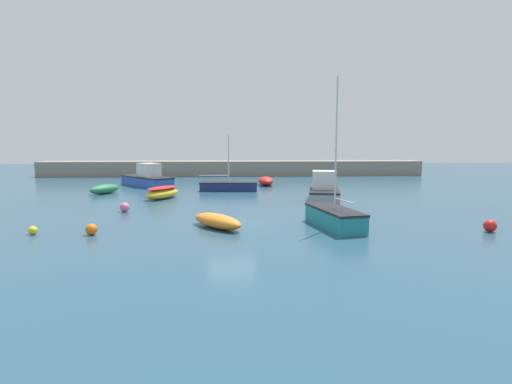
# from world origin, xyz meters

# --- Properties ---
(ground_plane) EXTENTS (120.00, 120.00, 0.20)m
(ground_plane) POSITION_xyz_m (0.00, 0.00, -0.10)
(ground_plane) COLOR #284C60
(harbor_breakwater) EXTENTS (48.12, 3.69, 1.86)m
(harbor_breakwater) POSITION_xyz_m (0.00, 30.84, 0.93)
(harbor_breakwater) COLOR gray
(harbor_breakwater) RESTS_ON ground_plane
(sailboat_tall_mast) EXTENTS (2.31, 4.53, 7.46)m
(sailboat_tall_mast) POSITION_xyz_m (5.24, -1.02, 0.52)
(sailboat_tall_mast) COLOR teal
(sailboat_tall_mast) RESTS_ON ground_plane
(motorboat_with_cabin) EXTENTS (5.94, 6.32, 2.26)m
(motorboat_with_cabin) POSITION_xyz_m (-8.28, 18.40, 0.75)
(motorboat_with_cabin) COLOR #2D56B7
(motorboat_with_cabin) RESTS_ON ground_plane
(rowboat_white_midwater) EXTENTS (2.45, 3.14, 0.79)m
(rowboat_white_midwater) POSITION_xyz_m (-10.66, 13.04, 0.40)
(rowboat_white_midwater) COLOR #287A4C
(rowboat_white_midwater) RESTS_ON ground_plane
(sailboat_short_mast) EXTENTS (5.17, 1.90, 4.96)m
(sailboat_short_mast) POSITION_xyz_m (-0.33, 14.45, 0.42)
(sailboat_short_mast) COLOR navy
(sailboat_short_mast) RESTS_ON ground_plane
(open_tender_yellow) EXTENTS (3.13, 3.42, 0.70)m
(open_tender_yellow) POSITION_xyz_m (-0.68, -0.82, 0.35)
(open_tender_yellow) COLOR orange
(open_tender_yellow) RESTS_ON ground_plane
(rowboat_blue_near) EXTENTS (1.55, 3.12, 0.86)m
(rowboat_blue_near) POSITION_xyz_m (3.30, 18.81, 0.43)
(rowboat_blue_near) COLOR red
(rowboat_blue_near) RESTS_ON ground_plane
(motorboat_grey_hull) EXTENTS (3.01, 5.01, 2.17)m
(motorboat_grey_hull) POSITION_xyz_m (6.81, 8.36, 0.76)
(motorboat_grey_hull) COLOR gray
(motorboat_grey_hull) RESTS_ON ground_plane
(rowboat_with_red_cover) EXTENTS (2.90, 3.68, 0.95)m
(rowboat_with_red_cover) POSITION_xyz_m (-5.32, 9.83, 0.48)
(rowboat_with_red_cover) COLOR yellow
(rowboat_with_red_cover) RESTS_ON ground_plane
(mooring_buoy_yellow) EXTENTS (0.40, 0.40, 0.40)m
(mooring_buoy_yellow) POSITION_xyz_m (-9.24, -1.83, 0.20)
(mooring_buoy_yellow) COLOR yellow
(mooring_buoy_yellow) RESTS_ON ground_plane
(mooring_buoy_red) EXTENTS (0.59, 0.59, 0.59)m
(mooring_buoy_red) POSITION_xyz_m (12.48, -2.42, 0.30)
(mooring_buoy_red) COLOR red
(mooring_buoy_red) RESTS_ON ground_plane
(mooring_buoy_pink) EXTENTS (0.58, 0.58, 0.58)m
(mooring_buoy_pink) POSITION_xyz_m (-6.61, 4.11, 0.29)
(mooring_buoy_pink) COLOR #EA668C
(mooring_buoy_pink) RESTS_ON ground_plane
(mooring_buoy_orange) EXTENTS (0.54, 0.54, 0.54)m
(mooring_buoy_orange) POSITION_xyz_m (-6.47, -2.06, 0.27)
(mooring_buoy_orange) COLOR orange
(mooring_buoy_orange) RESTS_ON ground_plane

